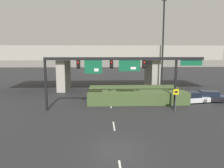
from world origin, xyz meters
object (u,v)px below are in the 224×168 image
signal_gantry (121,67)px  speed_limit_sign (176,97)px  highway_light_pole_near (163,45)px  parked_sedan_mid_right (210,97)px  parked_sedan_near_right (191,98)px

signal_gantry → speed_limit_sign: bearing=-10.5°
speed_limit_sign → highway_light_pole_near: highway_light_pole_near is taller
signal_gantry → speed_limit_sign: (6.03, -1.12, -3.25)m
parked_sedan_mid_right → parked_sedan_near_right: bearing=-157.5°
parked_sedan_near_right → parked_sedan_mid_right: parked_sedan_near_right is taller
signal_gantry → parked_sedan_near_right: size_ratio=3.68×
signal_gantry → parked_sedan_near_right: (9.40, 2.99, -4.26)m
signal_gantry → highway_light_pole_near: bearing=51.0°
signal_gantry → parked_sedan_mid_right: signal_gantry is taller
speed_limit_sign → parked_sedan_mid_right: bearing=37.3°
speed_limit_sign → parked_sedan_mid_right: speed_limit_sign is taller
speed_limit_sign → parked_sedan_near_right: (3.37, 4.11, -1.01)m
speed_limit_sign → parked_sedan_near_right: bearing=50.6°
parked_sedan_near_right → parked_sedan_mid_right: 2.90m
highway_light_pole_near → parked_sedan_near_right: bearing=-68.3°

